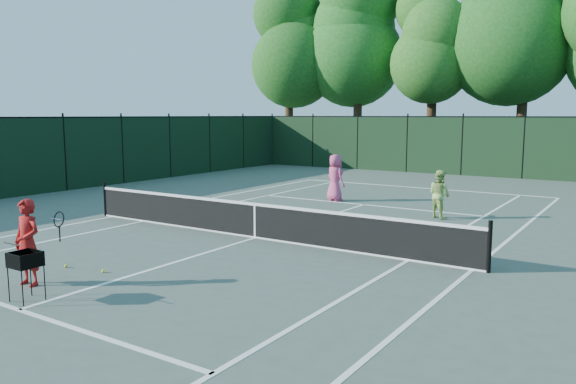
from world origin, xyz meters
The scene contains 21 objects.
ground centered at (0.00, 0.00, 0.00)m, with size 90.00×90.00×0.00m, color #44534A.
sideline_doubles_left centered at (-5.49, 0.00, 0.00)m, with size 0.10×23.77×0.01m, color white.
sideline_doubles_right centered at (5.49, 0.00, 0.00)m, with size 0.10×23.77×0.01m, color white.
sideline_singles_left centered at (-4.12, 0.00, 0.00)m, with size 0.10×23.77×0.01m, color white.
sideline_singles_right centered at (4.12, 0.00, 0.00)m, with size 0.10×23.77×0.01m, color white.
baseline_far centered at (0.00, 11.88, 0.00)m, with size 10.97×0.10×0.01m, color white.
service_line_near centered at (0.00, -6.40, 0.00)m, with size 8.23×0.10×0.01m, color white.
service_line_far centered at (0.00, 6.40, 0.00)m, with size 8.23×0.10×0.01m, color white.
center_service_line centered at (0.00, 0.00, 0.00)m, with size 0.10×12.80×0.01m, color white.
tennis_net centered at (0.00, 0.00, 0.48)m, with size 11.69×0.09×1.06m.
fence_far centered at (0.00, 18.00, 1.50)m, with size 24.00×0.05×3.00m, color black.
tree_0 centered at (-13.00, 21.50, 8.16)m, with size 6.40×6.40×13.14m.
tree_1 centered at (-8.00, 22.00, 8.69)m, with size 6.80×6.80×13.98m.
tree_2 centered at (-3.00, 21.80, 7.73)m, with size 6.00×6.00×12.40m.
tree_3 centered at (2.00, 22.30, 9.01)m, with size 7.00×7.00×14.45m.
coach centered at (-1.10, -5.51, 0.81)m, with size 0.88×0.65×1.61m.
player_pink centered at (-1.29, 6.64, 0.85)m, with size 0.98×0.84×1.70m.
player_green centered at (3.02, 5.35, 0.74)m, with size 0.90×0.84×1.47m.
ball_hopper centered at (-0.31, -6.05, 0.71)m, with size 0.45×0.45×0.85m.
loose_ball_near_cart centered at (-0.64, -4.23, 0.03)m, with size 0.07×0.07×0.07m, color #E6F331.
loose_ball_midcourt centered at (-1.59, -4.41, 0.03)m, with size 0.07×0.07×0.07m, color yellow.
Camera 1 is at (8.42, -11.30, 3.13)m, focal length 35.00 mm.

